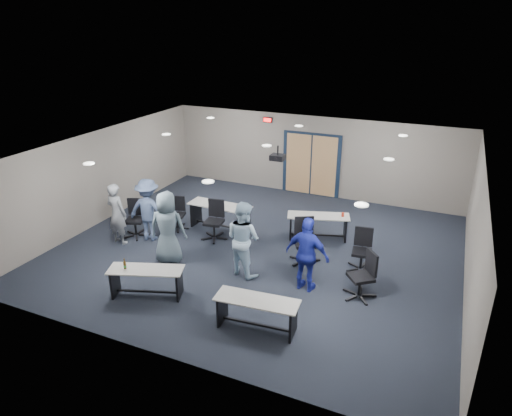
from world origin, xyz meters
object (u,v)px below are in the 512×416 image
at_px(chair_back_b, 214,221).
at_px(chair_back_d, 362,251).
at_px(table_back_left, 220,212).
at_px(person_plaid, 168,227).
at_px(chair_loose_left, 135,219).
at_px(table_back_right, 318,223).
at_px(table_front_right, 257,309).
at_px(chair_back_a, 177,214).
at_px(person_navy, 307,255).
at_px(chair_loose_right, 361,275).
at_px(person_gray, 117,214).
at_px(person_back, 149,210).
at_px(table_front_left, 146,277).
at_px(chair_back_c, 305,242).
at_px(person_lightblue, 243,238).

relative_size(chair_back_b, chair_back_d, 1.05).
bearing_deg(table_back_left, person_plaid, -95.59).
relative_size(chair_loose_left, person_plaid, 0.57).
bearing_deg(table_back_right, table_front_right, -106.79).
distance_m(chair_back_a, person_navy, 4.65).
bearing_deg(chair_loose_right, person_navy, -120.59).
height_order(table_back_left, chair_back_a, chair_back_a).
relative_size(chair_loose_right, person_gray, 0.64).
bearing_deg(person_navy, person_plaid, 10.39).
relative_size(person_gray, person_back, 0.97).
bearing_deg(chair_back_b, person_back, -164.19).
bearing_deg(table_front_right, person_plaid, 147.39).
height_order(table_front_left, person_navy, person_navy).
distance_m(table_front_right, person_navy, 1.84).
relative_size(chair_back_b, person_back, 0.63).
relative_size(chair_loose_left, chair_loose_right, 0.97).
relative_size(chair_back_c, person_back, 0.65).
bearing_deg(chair_loose_left, table_back_left, 14.17).
relative_size(table_back_right, person_back, 1.02).
bearing_deg(person_lightblue, table_back_right, -93.58).
xyz_separation_m(table_back_left, chair_back_a, (-1.11, -0.52, -0.03)).
bearing_deg(chair_back_b, person_lightblue, -49.03).
relative_size(chair_back_b, person_navy, 0.63).
height_order(table_back_left, chair_loose_left, chair_loose_left).
bearing_deg(chair_back_b, person_navy, -32.40).
relative_size(table_back_left, person_plaid, 1.00).
height_order(table_back_right, chair_back_b, chair_back_b).
distance_m(table_back_left, chair_loose_left, 2.37).
distance_m(chair_loose_left, person_gray, 0.60).
height_order(table_front_left, person_plaid, person_plaid).
bearing_deg(chair_loose_right, chair_loose_left, -133.07).
distance_m(chair_back_a, person_back, 0.98).
bearing_deg(chair_back_d, chair_loose_left, 178.54).
bearing_deg(person_back, table_back_right, -164.15).
height_order(table_front_right, person_lightblue, person_lightblue).
height_order(chair_back_c, person_back, person_back).
height_order(chair_back_d, chair_loose_right, chair_loose_right).
distance_m(chair_back_b, chair_back_c, 2.69).
distance_m(table_back_left, table_back_right, 2.81).
relative_size(table_front_left, person_gray, 1.00).
relative_size(table_front_right, person_gray, 0.99).
relative_size(chair_back_a, chair_back_c, 0.83).
relative_size(chair_back_c, person_plaid, 0.62).
distance_m(table_back_left, person_plaid, 2.25).
relative_size(chair_back_c, chair_loose_right, 1.05).
bearing_deg(chair_back_a, person_navy, -35.05).
bearing_deg(chair_back_b, chair_back_a, 165.79).
bearing_deg(person_lightblue, person_gray, 18.26).
bearing_deg(chair_back_c, chair_loose_left, 157.57).
height_order(person_gray, person_plaid, person_plaid).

